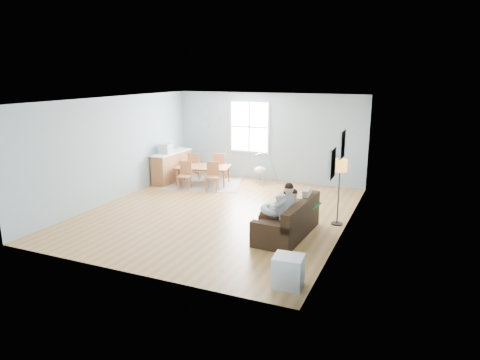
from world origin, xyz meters
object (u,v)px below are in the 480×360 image
at_px(toddler, 290,203).
at_px(counter, 172,166).
at_px(baby_swing, 260,170).
at_px(storage_cube, 288,271).
at_px(dining_table, 203,175).
at_px(chair_sw, 185,174).
at_px(sofa, 289,223).
at_px(father, 279,209).
at_px(monitor, 166,149).
at_px(chair_se, 212,175).
at_px(chair_ne, 220,165).
at_px(floor_lamp, 340,171).
at_px(chair_nw, 194,165).

relative_size(toddler, counter, 0.46).
bearing_deg(baby_swing, storage_cube, -65.51).
distance_m(dining_table, chair_sw, 0.71).
distance_m(sofa, father, 0.48).
bearing_deg(baby_swing, chair_sw, -138.49).
xyz_separation_m(sofa, toddler, (-0.06, 0.19, 0.38)).
height_order(storage_cube, monitor, monitor).
bearing_deg(toddler, chair_se, 141.79).
height_order(chair_se, monitor, monitor).
distance_m(toddler, chair_se, 3.84).
height_order(toddler, chair_ne, toddler).
bearing_deg(chair_sw, monitor, 157.36).
height_order(floor_lamp, storage_cube, floor_lamp).
bearing_deg(father, monitor, 147.05).
bearing_deg(chair_nw, sofa, -39.49).
relative_size(floor_lamp, monitor, 4.67).
xyz_separation_m(storage_cube, chair_nw, (-4.77, 5.53, 0.23)).
height_order(storage_cube, baby_swing, baby_swing).
bearing_deg(chair_sw, storage_cube, -44.89).
bearing_deg(counter, father, -35.59).
bearing_deg(father, toddler, 79.58).
distance_m(sofa, chair_se, 4.00).
xyz_separation_m(floor_lamp, storage_cube, (-0.17, -3.18, -0.96)).
bearing_deg(monitor, chair_sw, -22.64).
distance_m(dining_table, chair_ne, 0.72).
xyz_separation_m(floor_lamp, chair_nw, (-4.94, 2.34, -0.74)).
distance_m(toddler, chair_nw, 5.22).
relative_size(floor_lamp, dining_table, 0.93).
bearing_deg(chair_nw, monitor, -127.76).
relative_size(sofa, storage_cube, 3.78).
relative_size(dining_table, chair_se, 1.94).
height_order(chair_sw, chair_nw, chair_nw).
relative_size(chair_nw, counter, 0.52).
bearing_deg(toddler, chair_nw, 141.67).
xyz_separation_m(storage_cube, chair_ne, (-3.99, 5.74, 0.23)).
height_order(dining_table, chair_ne, chair_ne).
distance_m(floor_lamp, chair_ne, 4.94).
relative_size(dining_table, chair_nw, 1.83).
relative_size(sofa, chair_sw, 2.42).
xyz_separation_m(chair_sw, chair_ne, (0.48, 1.29, 0.05)).
height_order(chair_sw, monitor, monitor).
bearing_deg(chair_ne, counter, -155.04).
xyz_separation_m(storage_cube, chair_sw, (-4.47, 4.45, 0.19)).
relative_size(chair_se, chair_nw, 0.94).
bearing_deg(storage_cube, chair_ne, 124.76).
bearing_deg(monitor, chair_se, -4.89).
distance_m(sofa, chair_nw, 5.38).
bearing_deg(chair_sw, sofa, -31.31).
height_order(dining_table, chair_sw, chair_sw).
distance_m(chair_ne, counter, 1.48).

